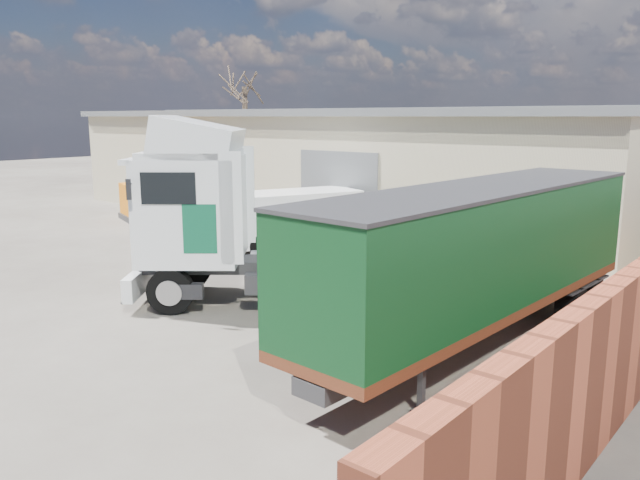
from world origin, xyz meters
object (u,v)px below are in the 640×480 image
Objects in this scene: tractor_unit at (229,225)px; box_trailer at (483,250)px; panel_van at (287,219)px; orange_skip at (143,205)px; bare_tree at (244,73)px.

tractor_unit is 0.69× the size of box_trailer.
orange_skip is at bearing -157.96° from panel_van.
tractor_unit is at bearing -168.52° from box_trailer.
panel_van is (15.68, -12.80, -6.81)m from bare_tree.
tractor_unit is 6.96m from box_trailer.
tractor_unit is (19.38, -19.10, -5.81)m from bare_tree.
panel_van is at bearing 171.09° from tractor_unit.
panel_van reaches higher than orange_skip.
tractor_unit is 1.32× the size of panel_van.
bare_tree is 21.35m from panel_van.
box_trailer is at bearing -34.49° from bare_tree.
orange_skip is at bearing 167.90° from box_trailer.
bare_tree is 2.95× the size of orange_skip.
bare_tree is 32.38m from box_trailer.
bare_tree reaches higher than panel_van.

